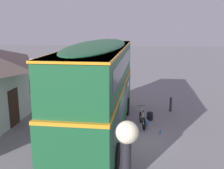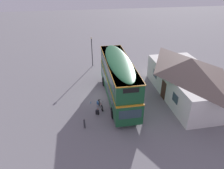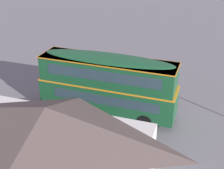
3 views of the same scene
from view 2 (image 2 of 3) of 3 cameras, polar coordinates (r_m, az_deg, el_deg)
ground_plane at (r=23.58m, az=-2.12°, el=-3.41°), size 120.00×120.00×0.00m
double_decker_bus at (r=21.91m, az=1.81°, el=1.86°), size 10.62×2.70×4.79m
touring_bicycle at (r=21.62m, az=-3.34°, el=-5.63°), size 1.71×0.65×1.06m
backpack_on_ground at (r=20.79m, az=-4.12°, el=-7.61°), size 0.35×0.38×0.53m
water_bottle_red_squeeze at (r=21.43m, az=-3.98°, el=-6.92°), size 0.07×0.07×0.21m
water_bottle_blue_sports at (r=22.51m, az=-5.94°, el=-5.05°), size 0.07×0.07×0.21m
pub_building at (r=24.11m, az=20.43°, el=1.91°), size 11.53×5.93×4.66m
street_lamp at (r=30.39m, az=-5.65°, el=10.01°), size 0.28×0.28×4.46m
kerb_bollard at (r=19.17m, az=-7.71°, el=-10.71°), size 0.16×0.16×0.97m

